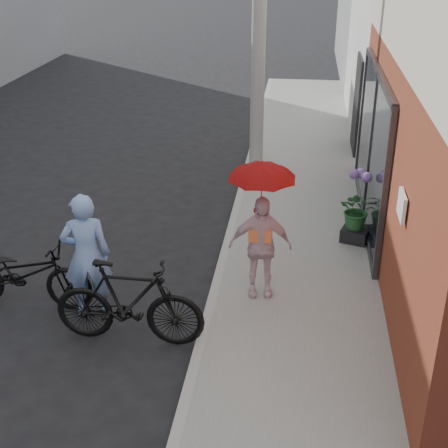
% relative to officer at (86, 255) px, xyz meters
% --- Properties ---
extents(ground, '(80.00, 80.00, 0.00)m').
position_rel_officer_xyz_m(ground, '(0.62, -0.35, -0.85)').
color(ground, black).
rests_on(ground, ground).
extents(sidewalk, '(2.20, 24.00, 0.12)m').
position_rel_officer_xyz_m(sidewalk, '(2.72, 1.65, -0.79)').
color(sidewalk, gray).
rests_on(sidewalk, ground).
extents(curb, '(0.12, 24.00, 0.12)m').
position_rel_officer_xyz_m(curb, '(1.56, 1.65, -0.79)').
color(curb, '#9E9E99').
rests_on(curb, ground).
extents(officer, '(0.71, 0.57, 1.69)m').
position_rel_officer_xyz_m(officer, '(0.00, 0.00, 0.00)').
color(officer, '#7FA0E1').
rests_on(officer, ground).
extents(bike_left, '(1.85, 0.65, 0.97)m').
position_rel_officer_xyz_m(bike_left, '(-0.91, 0.05, -0.36)').
color(bike_left, black).
rests_on(bike_left, ground).
extents(bike_right, '(1.85, 0.55, 1.11)m').
position_rel_officer_xyz_m(bike_right, '(0.69, -0.56, -0.29)').
color(bike_right, black).
rests_on(bike_right, ground).
extents(kimono_woman, '(0.86, 0.43, 1.41)m').
position_rel_officer_xyz_m(kimono_woman, '(2.17, 0.56, -0.02)').
color(kimono_woman, silver).
rests_on(kimono_woman, sidewalk).
extents(parasol, '(0.84, 0.84, 0.73)m').
position_rel_officer_xyz_m(parasol, '(2.17, 0.56, 1.06)').
color(parasol, red).
rests_on(parasol, kimono_woman).
extents(planter, '(0.51, 0.51, 0.21)m').
position_rel_officer_xyz_m(planter, '(3.57, 2.31, -0.62)').
color(planter, black).
rests_on(planter, sidewalk).
extents(potted_plant, '(0.57, 0.49, 0.63)m').
position_rel_officer_xyz_m(potted_plant, '(3.57, 2.31, -0.20)').
color(potted_plant, '#23592A').
rests_on(potted_plant, planter).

